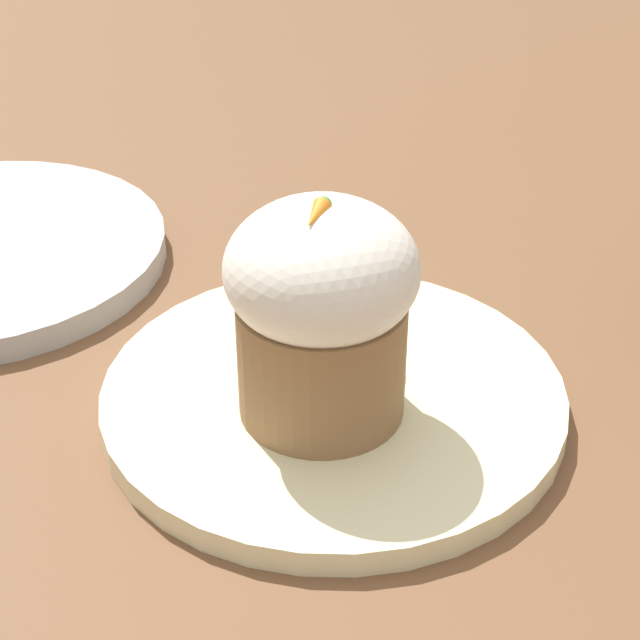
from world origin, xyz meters
The scene contains 4 objects.
ground_plane centered at (0.00, 0.00, 0.00)m, with size 4.00×4.00×0.00m, color brown.
dessert_plate centered at (0.00, 0.00, 0.01)m, with size 0.25×0.25×0.01m.
carrot_cake centered at (0.02, 0.00, 0.07)m, with size 0.09×0.09×0.12m.
spoon centered at (-0.03, 0.02, 0.02)m, with size 0.12×0.03×0.01m.
Camera 1 is at (0.43, 0.14, 0.35)m, focal length 60.00 mm.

